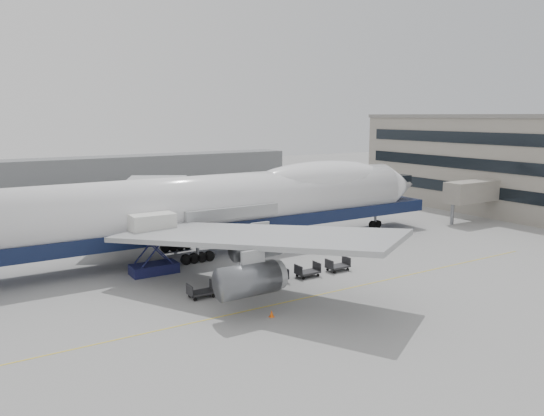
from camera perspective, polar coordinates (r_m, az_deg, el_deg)
ground at (r=50.66m, az=-0.61°, el=-7.77°), size 260.00×260.00×0.00m
apron_line at (r=45.92m, az=3.36°, el=-9.68°), size 60.00×0.15×0.01m
hangar at (r=112.83m, az=-24.21°, el=3.00°), size 110.00×8.00×7.00m
airliner at (r=59.91m, az=-6.10°, el=0.48°), size 67.00×55.30×19.98m
catering_truck at (r=53.12m, az=-12.69°, el=-3.34°), size 4.58×3.22×6.01m
traffic_cone at (r=41.79m, az=-0.04°, el=-11.30°), size 0.37×0.37×0.55m
dolly_0 at (r=46.28m, az=-7.59°, el=-8.90°), size 2.30×1.35×1.30m
dolly_1 at (r=47.85m, az=-3.48°, el=-8.19°), size 2.30×1.35×1.30m
dolly_2 at (r=49.66m, az=0.33°, el=-7.49°), size 2.30×1.35×1.30m
dolly_3 at (r=51.67m, az=3.85°, el=-6.82°), size 2.30×1.35×1.30m
dolly_4 at (r=53.86m, az=7.09°, el=-6.17°), size 2.30×1.35×1.30m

